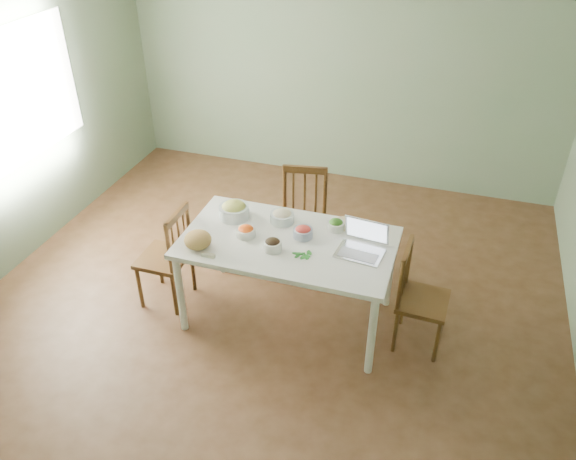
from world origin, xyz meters
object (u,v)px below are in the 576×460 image
(dining_table, at_px, (288,280))
(chair_left, at_px, (163,256))
(bread_boule, at_px, (198,240))
(chair_right, at_px, (423,299))
(bowl_squash, at_px, (234,210))
(chair_far, at_px, (302,224))
(laptop, at_px, (361,241))

(dining_table, distance_m, chair_left, 1.09)
(dining_table, xyz_separation_m, bread_boule, (-0.63, -0.29, 0.46))
(chair_right, height_order, bowl_squash, bowl_squash)
(bread_boule, xyz_separation_m, bowl_squash, (0.10, 0.48, 0.00))
(chair_far, relative_size, bowl_squash, 3.93)
(dining_table, xyz_separation_m, laptop, (0.57, -0.01, 0.51))
(chair_right, xyz_separation_m, laptop, (-0.52, -0.03, 0.45))
(chair_left, bearing_deg, bread_boule, 66.89)
(chair_left, height_order, bowl_squash, same)
(laptop, bearing_deg, chair_right, 9.84)
(dining_table, relative_size, bowl_squash, 6.66)
(dining_table, xyz_separation_m, chair_right, (1.09, 0.02, 0.06))
(bread_boule, relative_size, bowl_squash, 0.84)
(chair_far, xyz_separation_m, bowl_squash, (-0.44, -0.50, 0.36))
(chair_left, bearing_deg, laptop, 93.53)
(chair_far, bearing_deg, chair_right, -39.40)
(dining_table, bearing_deg, bowl_squash, 160.26)
(dining_table, xyz_separation_m, chair_far, (-0.09, 0.69, 0.10))
(bread_boule, height_order, laptop, laptop)
(dining_table, bearing_deg, bread_boule, -154.95)
(dining_table, xyz_separation_m, chair_left, (-1.08, -0.10, 0.07))
(bowl_squash, bearing_deg, laptop, -10.11)
(chair_left, relative_size, chair_right, 1.03)
(chair_right, xyz_separation_m, bowl_squash, (-1.62, 0.17, 0.41))
(dining_table, height_order, chair_left, chair_left)
(bowl_squash, bearing_deg, chair_left, -152.27)
(bowl_squash, height_order, laptop, laptop)
(chair_right, bearing_deg, laptop, 96.04)
(dining_table, distance_m, laptop, 0.77)
(chair_far, relative_size, chair_left, 1.06)
(chair_far, xyz_separation_m, laptop, (0.66, -0.70, 0.41))
(chair_left, bearing_deg, chair_far, 128.73)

